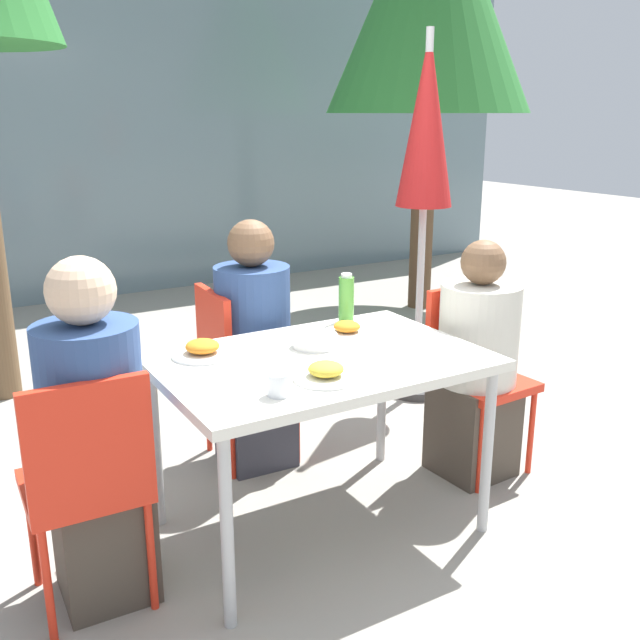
# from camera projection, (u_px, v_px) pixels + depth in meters

# --- Properties ---
(ground_plane) EXTENTS (24.00, 24.00, 0.00)m
(ground_plane) POSITION_uv_depth(u_px,v_px,m) (320.00, 526.00, 3.01)
(ground_plane) COLOR gray
(building_facade) EXTENTS (10.00, 0.20, 3.00)m
(building_facade) POSITION_uv_depth(u_px,v_px,m) (61.00, 135.00, 6.37)
(building_facade) COLOR slate
(building_facade) RESTS_ON ground
(dining_table) EXTENTS (1.26, 0.86, 0.76)m
(dining_table) POSITION_uv_depth(u_px,v_px,m) (320.00, 372.00, 2.82)
(dining_table) COLOR silver
(dining_table) RESTS_ON ground
(chair_left) EXTENTS (0.41, 0.41, 0.89)m
(chair_left) POSITION_uv_depth(u_px,v_px,m) (87.00, 475.00, 2.37)
(chair_left) COLOR red
(chair_left) RESTS_ON ground
(person_left) EXTENTS (0.35, 0.35, 1.24)m
(person_left) POSITION_uv_depth(u_px,v_px,m) (95.00, 444.00, 2.44)
(person_left) COLOR #473D33
(person_left) RESTS_ON ground
(chair_right) EXTENTS (0.42, 0.42, 0.89)m
(chair_right) POSITION_uv_depth(u_px,v_px,m) (472.00, 363.00, 3.43)
(chair_right) COLOR red
(chair_right) RESTS_ON ground
(person_right) EXTENTS (0.37, 0.37, 1.14)m
(person_right) POSITION_uv_depth(u_px,v_px,m) (476.00, 369.00, 3.34)
(person_right) COLOR #473D33
(person_right) RESTS_ON ground
(chair_far) EXTENTS (0.42, 0.42, 0.89)m
(chair_far) POSITION_uv_depth(u_px,v_px,m) (235.00, 362.00, 3.45)
(chair_far) COLOR red
(chair_far) RESTS_ON ground
(person_far) EXTENTS (0.36, 0.36, 1.21)m
(person_far) POSITION_uv_depth(u_px,v_px,m) (254.00, 353.00, 3.43)
(person_far) COLOR #383842
(person_far) RESTS_ON ground
(closed_umbrella) EXTENTS (0.36, 0.36, 2.14)m
(closed_umbrella) POSITION_uv_depth(u_px,v_px,m) (426.00, 140.00, 4.05)
(closed_umbrella) COLOR #333333
(closed_umbrella) RESTS_ON ground
(plate_0) EXTENTS (0.23, 0.23, 0.07)m
(plate_0) POSITION_uv_depth(u_px,v_px,m) (326.00, 373.00, 2.56)
(plate_0) COLOR white
(plate_0) RESTS_ON dining_table
(plate_1) EXTENTS (0.24, 0.24, 0.07)m
(plate_1) POSITION_uv_depth(u_px,v_px,m) (203.00, 350.00, 2.80)
(plate_1) COLOR white
(plate_1) RESTS_ON dining_table
(plate_2) EXTENTS (0.21, 0.21, 0.06)m
(plate_2) POSITION_uv_depth(u_px,v_px,m) (347.00, 330.00, 3.08)
(plate_2) COLOR white
(plate_2) RESTS_ON dining_table
(bottle) EXTENTS (0.07, 0.07, 0.23)m
(bottle) POSITION_uv_depth(u_px,v_px,m) (346.00, 299.00, 3.25)
(bottle) COLOR #51A338
(bottle) RESTS_ON dining_table
(drinking_cup) EXTENTS (0.08, 0.08, 0.08)m
(drinking_cup) POSITION_uv_depth(u_px,v_px,m) (279.00, 384.00, 2.41)
(drinking_cup) COLOR white
(drinking_cup) RESTS_ON dining_table
(salad_bowl) EXTENTS (0.18, 0.18, 0.05)m
(salad_bowl) POSITION_uv_depth(u_px,v_px,m) (315.00, 340.00, 2.92)
(salad_bowl) COLOR white
(salad_bowl) RESTS_ON dining_table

